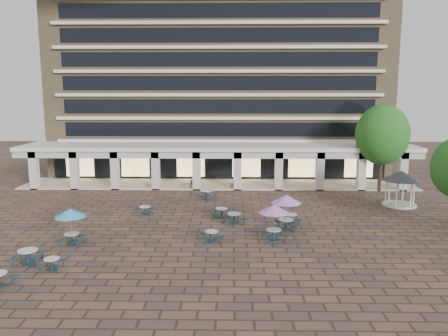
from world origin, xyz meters
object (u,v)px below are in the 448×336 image
Objects in this scene: picnic_table_2 at (212,235)px; planter_left at (193,183)px; picnic_table_1 at (52,263)px; planter_right at (235,184)px; gazebo at (401,180)px.

picnic_table_2 is 16.86m from planter_left.
picnic_table_1 is 0.99× the size of planter_left.
planter_right reaches higher than picnic_table_2.
planter_right is at bearing 63.18° from picnic_table_1.
picnic_table_2 is 1.20× the size of planter_right.
gazebo is at bearing 15.35° from picnic_table_2.
gazebo reaches higher than planter_left.
gazebo reaches higher than picnic_table_2.
picnic_table_1 is 24.04m from planter_right.
planter_left is 1.00× the size of planter_right.
picnic_table_2 is 16.72m from planter_right.
picnic_table_1 is at bearing -115.75° from planter_right.
picnic_table_1 is 22.47m from planter_left.
picnic_table_2 is at bearing 28.82° from picnic_table_1.
picnic_table_2 reaches higher than picnic_table_1.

